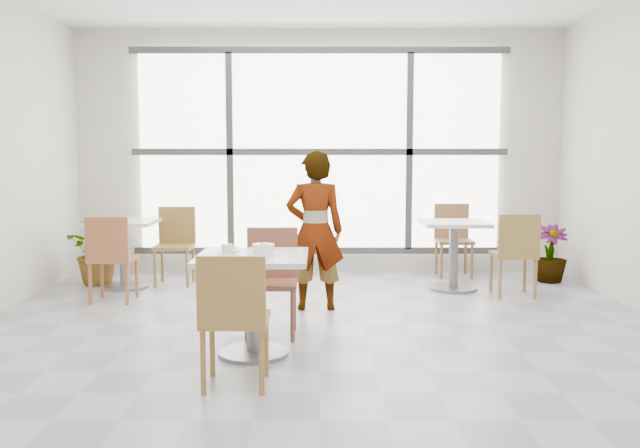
{
  "coord_description": "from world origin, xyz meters",
  "views": [
    {
      "loc": [
        -0.01,
        -4.99,
        1.49
      ],
      "look_at": [
        0.0,
        -0.3,
        1.0
      ],
      "focal_mm": 38.32,
      "sensor_mm": 36.0,
      "label": 1
    }
  ],
  "objects_px": {
    "chair_far": "(272,274)",
    "bg_table_right": "(454,245)",
    "bg_table_left": "(124,244)",
    "plant_right": "(550,254)",
    "bg_chair_right_far": "(453,235)",
    "main_table": "(253,285)",
    "plant_left": "(100,252)",
    "bg_chair_left_far": "(175,240)",
    "oatmeal_bowl": "(263,249)",
    "coffee_cup": "(227,249)",
    "bg_chair_right_near": "(516,249)",
    "bg_chair_left_near": "(111,253)",
    "person": "(315,231)",
    "chair_near": "(234,312)"
  },
  "relations": [
    {
      "from": "bg_table_left",
      "to": "plant_right",
      "type": "distance_m",
      "value": 4.84
    },
    {
      "from": "bg_table_left",
      "to": "plant_left",
      "type": "relative_size",
      "value": 1.01
    },
    {
      "from": "main_table",
      "to": "plant_left",
      "type": "distance_m",
      "value": 3.41
    },
    {
      "from": "chair_far",
      "to": "bg_table_right",
      "type": "xyz_separation_m",
      "value": [
        1.86,
        1.81,
        -0.01
      ]
    },
    {
      "from": "bg_chair_left_far",
      "to": "bg_chair_right_near",
      "type": "bearing_deg",
      "value": -12.1
    },
    {
      "from": "bg_chair_left_near",
      "to": "bg_chair_right_near",
      "type": "height_order",
      "value": "same"
    },
    {
      "from": "plant_left",
      "to": "oatmeal_bowl",
      "type": "bearing_deg",
      "value": -53.04
    },
    {
      "from": "bg_chair_left_far",
      "to": "bg_chair_right_near",
      "type": "distance_m",
      "value": 3.75
    },
    {
      "from": "plant_left",
      "to": "chair_near",
      "type": "bearing_deg",
      "value": -60.75
    },
    {
      "from": "person",
      "to": "main_table",
      "type": "bearing_deg",
      "value": 69.94
    },
    {
      "from": "bg_table_right",
      "to": "bg_chair_left_near",
      "type": "distance_m",
      "value": 3.59
    },
    {
      "from": "bg_chair_left_far",
      "to": "plant_right",
      "type": "height_order",
      "value": "bg_chair_left_far"
    },
    {
      "from": "bg_chair_left_far",
      "to": "plant_right",
      "type": "relative_size",
      "value": 1.32
    },
    {
      "from": "bg_chair_left_far",
      "to": "plant_right",
      "type": "bearing_deg",
      "value": 0.66
    },
    {
      "from": "chair_far",
      "to": "bg_chair_left_near",
      "type": "bearing_deg",
      "value": 145.39
    },
    {
      "from": "chair_far",
      "to": "plant_left",
      "type": "xyz_separation_m",
      "value": [
        -2.1,
        2.15,
        -0.13
      ]
    },
    {
      "from": "bg_chair_right_far",
      "to": "plant_right",
      "type": "relative_size",
      "value": 1.32
    },
    {
      "from": "person",
      "to": "bg_chair_left_near",
      "type": "bearing_deg",
      "value": -11.2
    },
    {
      "from": "chair_far",
      "to": "person",
      "type": "relative_size",
      "value": 0.58
    },
    {
      "from": "bg_chair_left_far",
      "to": "plant_right",
      "type": "xyz_separation_m",
      "value": [
        4.31,
        0.05,
        -0.17
      ]
    },
    {
      "from": "coffee_cup",
      "to": "bg_chair_right_near",
      "type": "relative_size",
      "value": 0.18
    },
    {
      "from": "coffee_cup",
      "to": "bg_chair_left_far",
      "type": "relative_size",
      "value": 0.18
    },
    {
      "from": "coffee_cup",
      "to": "bg_chair_left_near",
      "type": "relative_size",
      "value": 0.18
    },
    {
      "from": "bg_chair_left_far",
      "to": "plant_left",
      "type": "relative_size",
      "value": 1.17
    },
    {
      "from": "bg_table_right",
      "to": "oatmeal_bowl",
      "type": "bearing_deg",
      "value": -127.4
    },
    {
      "from": "bg_chair_right_near",
      "to": "plant_right",
      "type": "bearing_deg",
      "value": -127.6
    },
    {
      "from": "oatmeal_bowl",
      "to": "bg_chair_right_far",
      "type": "height_order",
      "value": "bg_chair_right_far"
    },
    {
      "from": "bg_chair_right_far",
      "to": "bg_table_left",
      "type": "bearing_deg",
      "value": -168.52
    },
    {
      "from": "person",
      "to": "bg_table_right",
      "type": "bearing_deg",
      "value": -151.46
    },
    {
      "from": "oatmeal_bowl",
      "to": "bg_table_left",
      "type": "height_order",
      "value": "oatmeal_bowl"
    },
    {
      "from": "bg_chair_left_near",
      "to": "bg_chair_right_near",
      "type": "relative_size",
      "value": 1.0
    },
    {
      "from": "chair_near",
      "to": "person",
      "type": "distance_m",
      "value": 2.3
    },
    {
      "from": "bg_chair_right_far",
      "to": "coffee_cup",
      "type": "bearing_deg",
      "value": -125.78
    },
    {
      "from": "bg_chair_left_near",
      "to": "bg_chair_right_near",
      "type": "xyz_separation_m",
      "value": [
        4.09,
        0.26,
        0.0
      ]
    },
    {
      "from": "chair_near",
      "to": "chair_far",
      "type": "relative_size",
      "value": 1.0
    },
    {
      "from": "bg_table_left",
      "to": "chair_far",
      "type": "bearing_deg",
      "value": -47.38
    },
    {
      "from": "person",
      "to": "plant_left",
      "type": "relative_size",
      "value": 2.03
    },
    {
      "from": "bg_chair_left_far",
      "to": "main_table",
      "type": "bearing_deg",
      "value": -67.66
    },
    {
      "from": "bg_table_left",
      "to": "oatmeal_bowl",
      "type": "bearing_deg",
      "value": -55.54
    },
    {
      "from": "bg_table_right",
      "to": "bg_chair_right_far",
      "type": "height_order",
      "value": "bg_chair_right_far"
    },
    {
      "from": "chair_near",
      "to": "coffee_cup",
      "type": "relative_size",
      "value": 5.47
    },
    {
      "from": "bg_chair_left_near",
      "to": "person",
      "type": "bearing_deg",
      "value": 172.16
    },
    {
      "from": "main_table",
      "to": "bg_chair_left_far",
      "type": "bearing_deg",
      "value": 112.34
    },
    {
      "from": "chair_near",
      "to": "coffee_cup",
      "type": "xyz_separation_m",
      "value": [
        -0.15,
        0.84,
        0.28
      ]
    },
    {
      "from": "person",
      "to": "bg_table_left",
      "type": "height_order",
      "value": "person"
    },
    {
      "from": "bg_chair_left_near",
      "to": "plant_right",
      "type": "bearing_deg",
      "value": -166.96
    },
    {
      "from": "bg_table_left",
      "to": "bg_chair_right_far",
      "type": "relative_size",
      "value": 0.86
    },
    {
      "from": "person",
      "to": "plant_right",
      "type": "bearing_deg",
      "value": -156.43
    },
    {
      "from": "person",
      "to": "bg_chair_right_far",
      "type": "bearing_deg",
      "value": -136.05
    },
    {
      "from": "bg_chair_right_near",
      "to": "plant_right",
      "type": "height_order",
      "value": "bg_chair_right_near"
    }
  ]
}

